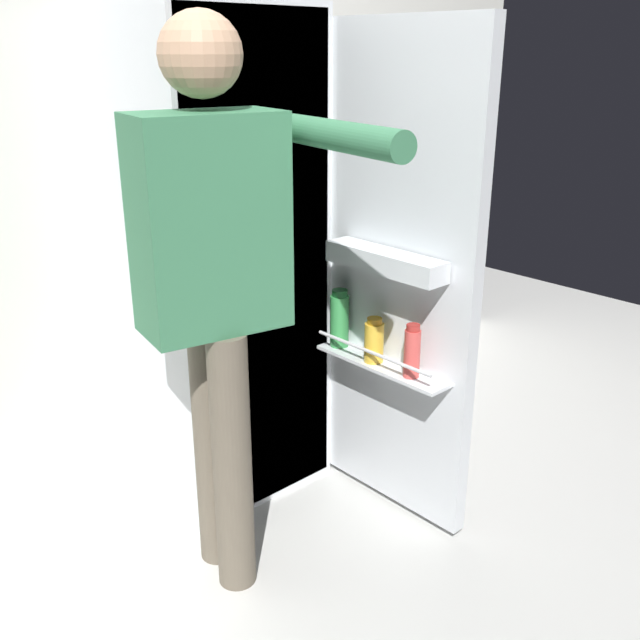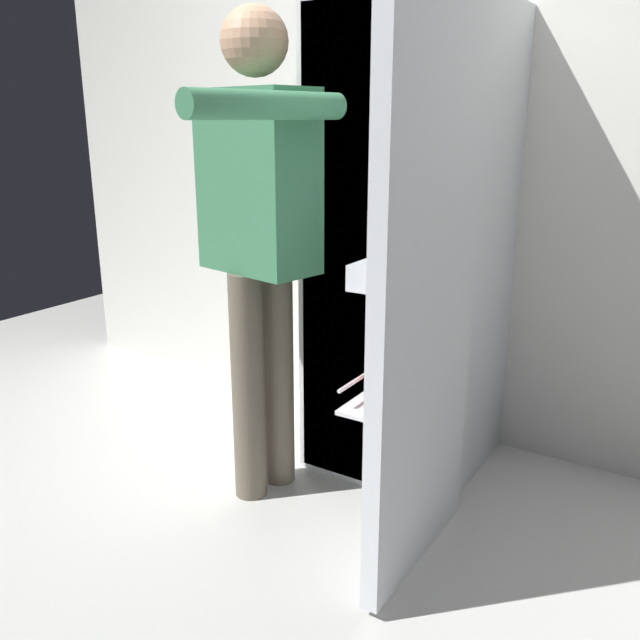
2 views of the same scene
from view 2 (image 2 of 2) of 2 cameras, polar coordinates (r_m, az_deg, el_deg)
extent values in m
plane|color=silver|center=(2.49, 1.18, -16.53)|extent=(6.48, 6.48, 0.00)
cube|color=silver|center=(2.92, 11.19, 15.07)|extent=(4.40, 0.10, 2.59)
cube|color=silver|center=(2.62, 7.74, 5.95)|extent=(0.63, 0.63, 1.76)
cube|color=white|center=(2.35, 4.53, 4.79)|extent=(0.59, 0.01, 1.72)
cube|color=white|center=(2.37, 5.13, 7.90)|extent=(0.55, 0.09, 0.01)
cube|color=silver|center=(1.93, 9.04, 1.75)|extent=(0.05, 0.63, 1.68)
cube|color=white|center=(2.05, 6.53, -5.55)|extent=(0.11, 0.54, 0.01)
cylinder|color=silver|center=(2.05, 5.32, -3.70)|extent=(0.01, 0.52, 0.01)
cube|color=white|center=(1.94, 6.89, 4.65)|extent=(0.10, 0.46, 0.07)
cylinder|color=green|center=(2.20, 9.18, -1.29)|extent=(0.07, 0.07, 0.19)
cylinder|color=#195B28|center=(2.17, 9.31, 1.40)|extent=(0.06, 0.06, 0.02)
cylinder|color=#DB4C47|center=(1.91, 4.63, -4.43)|extent=(0.05, 0.05, 0.16)
cylinder|color=#B22D28|center=(1.88, 4.69, -1.82)|extent=(0.05, 0.05, 0.02)
cylinder|color=gold|center=(2.06, 6.81, -3.26)|extent=(0.07, 0.07, 0.14)
cylinder|color=#BC8419|center=(2.03, 6.89, -1.14)|extent=(0.05, 0.05, 0.02)
cylinder|color=#665B4C|center=(2.54, -3.61, -4.91)|extent=(0.12, 0.12, 0.86)
cylinder|color=#665B4C|center=(2.45, -6.12, -5.81)|extent=(0.12, 0.12, 0.86)
cube|color=#3D7F56|center=(2.32, -5.29, 11.58)|extent=(0.44, 0.29, 0.61)
sphere|color=tan|center=(2.33, -5.60, 22.52)|extent=(0.22, 0.22, 0.22)
cylinder|color=#3D7F56|center=(2.46, -1.65, 11.42)|extent=(0.08, 0.08, 0.57)
cylinder|color=#3D7F56|center=(1.97, -4.38, 17.75)|extent=(0.19, 0.57, 0.08)
camera|label=1|loc=(2.54, -56.07, 15.33)|focal=40.61mm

